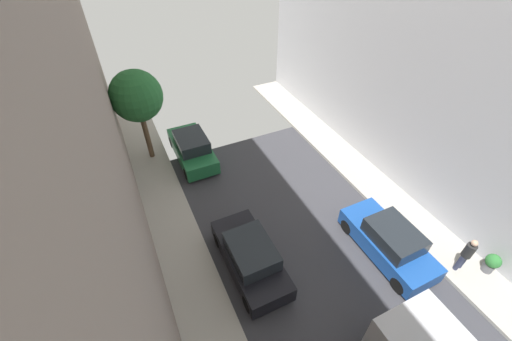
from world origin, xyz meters
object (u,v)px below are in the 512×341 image
parked_car_left_4 (192,148)px  street_tree_2 (136,96)px  potted_plant_4 (492,263)px  parked_car_left_3 (250,257)px  parked_car_right_3 (389,241)px  pedestrian (467,254)px

parked_car_left_4 → street_tree_2: 3.92m
street_tree_2 → potted_plant_4: street_tree_2 is taller
parked_car_left_3 → potted_plant_4: bearing=-26.8°
parked_car_right_3 → parked_car_left_3: bearing=161.9°
parked_car_left_4 → parked_car_right_3: 10.96m
parked_car_right_3 → potted_plant_4: parked_car_right_3 is taller
parked_car_left_4 → potted_plant_4: parked_car_left_4 is taller
parked_car_right_3 → pedestrian: size_ratio=2.44×
parked_car_right_3 → pedestrian: bearing=-43.3°
street_tree_2 → parked_car_left_4: bearing=-26.6°
potted_plant_4 → pedestrian: bearing=148.4°
parked_car_left_4 → street_tree_2: (-2.09, 1.05, 3.14)m
pedestrian → potted_plant_4: bearing=-31.6°
parked_car_right_3 → street_tree_2: (-7.49, 10.58, 3.14)m
parked_car_left_3 → pedestrian: pedestrian is taller
street_tree_2 → potted_plant_4: size_ratio=5.53×
parked_car_left_4 → potted_plant_4: (8.33, -11.99, -0.05)m
parked_car_left_3 → street_tree_2: 9.59m
pedestrian → street_tree_2: street_tree_2 is taller
parked_car_left_3 → potted_plant_4: parked_car_left_3 is taller
parked_car_right_3 → pedestrian: 2.76m
parked_car_left_4 → parked_car_right_3: size_ratio=1.00×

